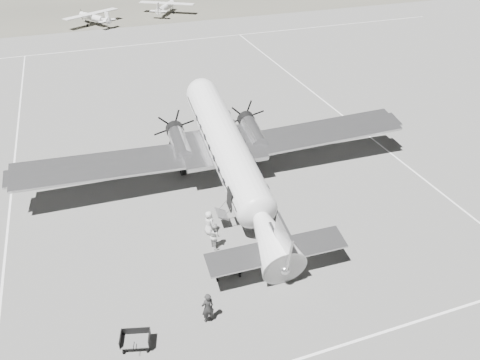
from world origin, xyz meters
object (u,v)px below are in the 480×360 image
(baggage_cart_far, at_px, (135,341))
(ramp_agent, at_px, (215,235))
(dc3_airliner, at_px, (231,157))
(ground_crew, at_px, (208,308))
(light_plane_left, at_px, (94,19))
(light_plane_right, at_px, (166,8))
(passenger, at_px, (209,223))
(baggage_cart_near, at_px, (227,267))

(baggage_cart_far, xyz_separation_m, ramp_agent, (5.88, 5.89, 0.46))
(dc3_airliner, xyz_separation_m, ground_crew, (-5.00, -11.08, -1.94))
(light_plane_left, distance_m, ground_crew, 63.30)
(baggage_cart_far, bearing_deg, light_plane_left, 102.18)
(light_plane_right, height_order, baggage_cart_far, light_plane_right)
(light_plane_right, height_order, passenger, light_plane_right)
(baggage_cart_far, bearing_deg, dc3_airliner, 67.66)
(ground_crew, bearing_deg, light_plane_right, -110.45)
(dc3_airliner, distance_m, light_plane_left, 52.53)
(light_plane_left, xyz_separation_m, baggage_cart_far, (-3.47, -63.67, -0.58))
(dc3_airliner, height_order, ground_crew, dc3_airliner)
(light_plane_left, xyz_separation_m, baggage_cart_near, (2.35, -60.36, -0.50))
(dc3_airliner, bearing_deg, baggage_cart_near, -108.78)
(light_plane_right, bearing_deg, dc3_airliner, -65.70)
(baggage_cart_near, height_order, ramp_agent, ramp_agent)
(ground_crew, xyz_separation_m, ramp_agent, (2.06, 5.52, -0.07))
(light_plane_right, bearing_deg, ground_crew, -68.72)
(baggage_cart_far, relative_size, passenger, 0.88)
(light_plane_left, relative_size, ramp_agent, 5.45)
(baggage_cart_far, relative_size, ground_crew, 0.79)
(light_plane_left, xyz_separation_m, passenger, (2.45, -56.40, -0.15))
(dc3_airliner, relative_size, baggage_cart_far, 20.12)
(light_plane_left, bearing_deg, ramp_agent, -118.74)
(ground_crew, height_order, ramp_agent, ground_crew)
(light_plane_right, bearing_deg, light_plane_left, -132.78)
(light_plane_right, xyz_separation_m, baggage_cart_far, (-15.87, -67.16, -0.58))
(passenger, bearing_deg, ramp_agent, 153.57)
(baggage_cart_far, xyz_separation_m, ground_crew, (3.82, 0.37, 0.53))
(baggage_cart_far, bearing_deg, baggage_cart_near, 44.96)
(passenger, bearing_deg, baggage_cart_near, 153.57)
(light_plane_right, height_order, ground_crew, light_plane_right)
(dc3_airliner, relative_size, ground_crew, 15.90)
(dc3_airliner, height_order, light_plane_right, dc3_airliner)
(ground_crew, bearing_deg, dc3_airliner, -124.53)
(light_plane_left, height_order, passenger, light_plane_left)
(ground_crew, bearing_deg, baggage_cart_far, -4.71)
(baggage_cart_near, relative_size, passenger, 1.04)
(dc3_airliner, relative_size, light_plane_left, 3.14)
(ramp_agent, bearing_deg, passenger, -15.07)
(light_plane_left, bearing_deg, baggage_cart_near, -118.91)
(baggage_cart_far, bearing_deg, passenger, 66.12)
(baggage_cart_near, distance_m, ground_crew, 3.58)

